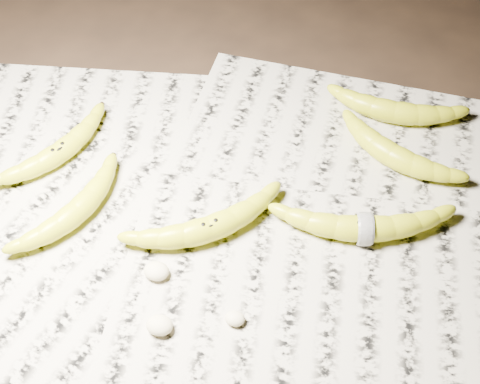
% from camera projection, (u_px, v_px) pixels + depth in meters
% --- Properties ---
extents(ground, '(3.00, 3.00, 0.00)m').
position_uv_depth(ground, '(231.00, 216.00, 0.94)').
color(ground, black).
rests_on(ground, ground).
extents(newspaper_patch, '(0.90, 0.70, 0.01)m').
position_uv_depth(newspaper_patch, '(226.00, 223.00, 0.93)').
color(newspaper_patch, '#B6AF9C').
rests_on(newspaper_patch, ground).
extents(banana_left_a, '(0.14, 0.19, 0.03)m').
position_uv_depth(banana_left_a, '(58.00, 151.00, 0.98)').
color(banana_left_a, gold).
rests_on(banana_left_a, newspaper_patch).
extents(banana_left_b, '(0.13, 0.18, 0.03)m').
position_uv_depth(banana_left_b, '(76.00, 210.00, 0.92)').
color(banana_left_b, gold).
rests_on(banana_left_b, newspaper_patch).
extents(banana_center, '(0.20, 0.16, 0.04)m').
position_uv_depth(banana_center, '(209.00, 227.00, 0.90)').
color(banana_center, gold).
rests_on(banana_center, newspaper_patch).
extents(banana_taped, '(0.23, 0.10, 0.04)m').
position_uv_depth(banana_taped, '(364.00, 227.00, 0.90)').
color(banana_taped, gold).
rests_on(banana_taped, newspaper_patch).
extents(banana_upper_a, '(0.19, 0.07, 0.04)m').
position_uv_depth(banana_upper_a, '(395.00, 110.00, 1.03)').
color(banana_upper_a, gold).
rests_on(banana_upper_a, newspaper_patch).
extents(banana_upper_b, '(0.18, 0.14, 0.04)m').
position_uv_depth(banana_upper_b, '(393.00, 153.00, 0.98)').
color(banana_upper_b, gold).
rests_on(banana_upper_b, newspaper_patch).
extents(measuring_tape, '(0.01, 0.05, 0.05)m').
position_uv_depth(measuring_tape, '(364.00, 227.00, 0.90)').
color(measuring_tape, white).
rests_on(measuring_tape, newspaper_patch).
extents(flesh_chunk_a, '(0.03, 0.03, 0.02)m').
position_uv_depth(flesh_chunk_a, '(156.00, 269.00, 0.86)').
color(flesh_chunk_a, beige).
rests_on(flesh_chunk_a, newspaper_patch).
extents(flesh_chunk_b, '(0.03, 0.03, 0.02)m').
position_uv_depth(flesh_chunk_b, '(159.00, 324.00, 0.82)').
color(flesh_chunk_b, beige).
rests_on(flesh_chunk_b, newspaper_patch).
extents(flesh_chunk_c, '(0.03, 0.02, 0.01)m').
position_uv_depth(flesh_chunk_c, '(235.00, 317.00, 0.82)').
color(flesh_chunk_c, beige).
rests_on(flesh_chunk_c, newspaper_patch).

